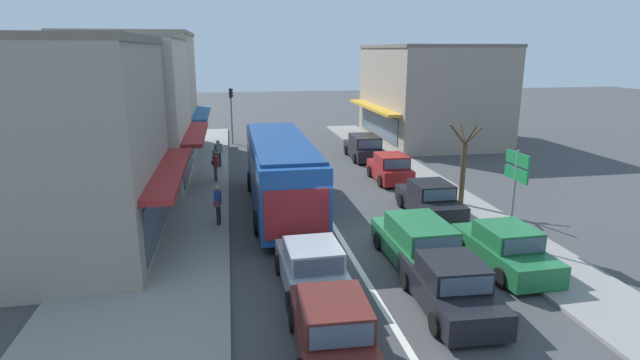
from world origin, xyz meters
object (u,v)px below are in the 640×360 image
Objects in this scene: parked_sedan_kerb_front at (505,249)px; parked_hatchback_kerb_third at (390,169)px; wagon_queue_far_back at (417,243)px; parked_wagon_kerb_rear at (364,147)px; hatchback_behind_bus_mid at (332,328)px; street_tree_right at (463,167)px; parked_sedan_kerb_second at (430,200)px; city_bus at (281,169)px; directional_road_sign at (516,175)px; sedan_queue_gap_filler at (450,287)px; pedestrian_browsing_midblock at (215,164)px; traffic_light_downstreet at (231,106)px; pedestrian_far_walker at (218,202)px; sedan_adjacent_lane_lead at (312,269)px; pedestrian_with_handbag_near at (218,152)px.

parked_hatchback_kerb_third is (-0.20, 11.43, 0.05)m from parked_sedan_kerb_front.
wagon_queue_far_back and parked_wagon_kerb_rear have the same top height.
hatchback_behind_bus_mid is 13.14m from street_tree_right.
hatchback_behind_bus_mid is 11.31m from parked_sedan_kerb_second.
city_bus is 3.02× the size of directional_road_sign.
sedan_queue_gap_filler is 1.14× the size of parked_hatchback_kerb_third.
street_tree_right is (1.87, 0.83, 1.20)m from parked_sedan_kerb_second.
directional_road_sign reaches higher than pedestrian_browsing_midblock.
parked_hatchback_kerb_third is 0.89× the size of traffic_light_downstreet.
parked_wagon_kerb_rear is (-0.07, 17.40, 0.08)m from parked_sedan_kerb_front.
hatchback_behind_bus_mid is at bearing -145.16° from directional_road_sign.
parked_hatchback_kerb_third is 10.81m from pedestrian_far_walker.
parked_wagon_kerb_rear is at bearing 51.89° from pedestrian_far_walker.
traffic_light_downstreet is at bearing 84.94° from pedestrian_browsing_midblock.
wagon_queue_far_back reaches higher than sedan_adjacent_lane_lead.
parked_sedan_kerb_second is 2.58× the size of pedestrian_far_walker.
street_tree_right is 2.38× the size of pedestrian_far_walker.
hatchback_behind_bus_mid and parked_hatchback_kerb_third have the same top height.
sedan_adjacent_lane_lead is at bearing -117.88° from parked_hatchback_kerb_third.
directional_road_sign is (4.06, 3.80, 2.04)m from sedan_queue_gap_filler.
pedestrian_with_handbag_near is at bearing 100.37° from sedan_adjacent_lane_lead.
pedestrian_with_handbag_near and pedestrian_far_walker have the same top height.
parked_sedan_kerb_second is 9.04m from pedestrian_far_walker.
sedan_queue_gap_filler is (3.67, -9.70, -1.22)m from city_bus.
parked_sedan_kerb_second is (2.43, 4.82, -0.08)m from wagon_queue_far_back.
pedestrian_far_walker is (-6.41, 7.81, 0.40)m from sedan_queue_gap_filler.
hatchback_behind_bus_mid is at bearing -156.81° from sedan_queue_gap_filler.
traffic_light_downstreet is at bearing 122.77° from parked_hatchback_kerb_third.
hatchback_behind_bus_mid is at bearing -89.92° from city_bus.
hatchback_behind_bus_mid is 2.30× the size of pedestrian_far_walker.
sedan_adjacent_lane_lead is 2.60× the size of pedestrian_with_handbag_near.
traffic_light_downstreet reaches higher than parked_sedan_kerb_front.
pedestrian_far_walker is (-9.03, -0.04, 0.40)m from parked_sedan_kerb_second.
street_tree_right reaches higher than pedestrian_far_walker.
parked_wagon_kerb_rear is (2.64, 16.56, 0.00)m from wagon_queue_far_back.
parked_wagon_kerb_rear is 1.08× the size of traffic_light_downstreet.
traffic_light_downstreet reaches higher than city_bus.
hatchback_behind_bus_mid is at bearing -129.95° from wagon_queue_far_back.
city_bus is at bearing 172.89° from street_tree_right.
sedan_adjacent_lane_lead and parked_sedan_kerb_second have the same top height.
traffic_light_downstreet is at bearing 96.65° from city_bus.
directional_road_sign reaches higher than hatchback_behind_bus_mid.
parked_wagon_kerb_rear reaches higher than hatchback_behind_bus_mid.
city_bus is at bearing 110.71° from sedan_queue_gap_filler.
directional_road_sign is at bearing -82.14° from parked_hatchback_kerb_third.
directional_road_sign is (3.87, 0.78, 1.96)m from wagon_queue_far_back.
parked_sedan_kerb_front is 10.88m from pedestrian_far_walker.
parked_hatchback_kerb_third is at bearing -26.29° from pedestrian_with_handbag_near.
pedestrian_far_walker is at bearing 129.35° from sedan_queue_gap_filler.
parked_sedan_kerb_second is at bearing 44.42° from sedan_adjacent_lane_lead.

